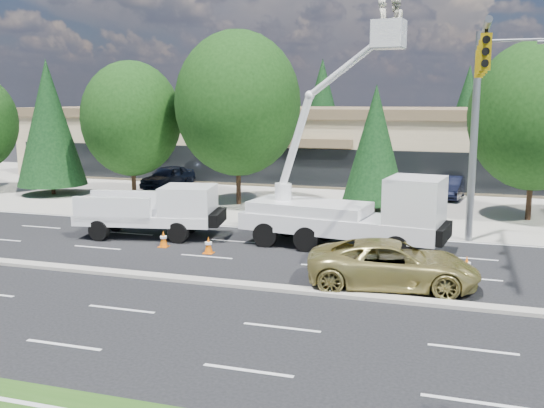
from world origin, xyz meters
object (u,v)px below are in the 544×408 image
(signal_mast, at_px, (478,103))
(minivan, at_px, (393,264))
(bucket_truck, at_px, (356,200))
(utility_pickup, at_px, (156,216))

(signal_mast, height_order, minivan, signal_mast)
(signal_mast, relative_size, minivan, 1.80)
(bucket_truck, relative_size, minivan, 1.79)
(utility_pickup, relative_size, bucket_truck, 0.64)
(utility_pickup, bearing_deg, signal_mast, -4.97)
(bucket_truck, bearing_deg, minivan, -58.39)
(signal_mast, xyz_separation_m, bucket_truck, (-4.56, -0.94, -3.94))
(bucket_truck, xyz_separation_m, minivan, (2.04, -4.68, -1.34))
(signal_mast, distance_m, minivan, 8.11)
(bucket_truck, bearing_deg, signal_mast, 19.79)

